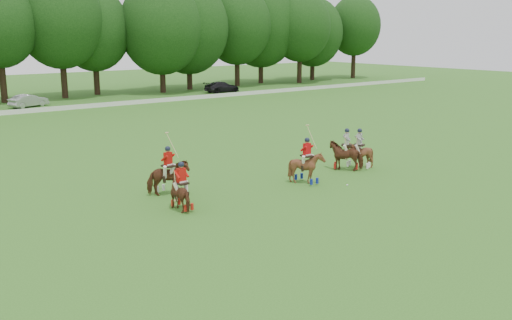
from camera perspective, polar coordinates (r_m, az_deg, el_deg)
ground at (r=24.57m, az=5.49°, el=-4.98°), size 180.00×180.00×0.00m
tree_line at (r=67.07m, az=-24.20°, el=12.29°), size 117.98×14.32×14.75m
boundary_rail at (r=57.75m, az=-21.31°, el=4.65°), size 120.00×0.10×0.44m
car_mid at (r=62.23m, az=-21.79°, el=5.53°), size 4.17×2.62×1.30m
car_right at (r=72.36m, az=-3.43°, el=7.30°), size 4.64×1.92×1.34m
polo_red_a at (r=24.48m, az=-7.42°, el=-3.28°), size 1.01×1.65×2.10m
polo_red_b at (r=26.73m, az=-8.73°, el=-1.76°), size 1.88×1.71×2.86m
polo_red_c at (r=28.61m, az=5.08°, el=-0.69°), size 1.35×1.51×2.86m
polo_stripe_a at (r=31.72m, az=9.01°, el=0.52°), size 1.89×1.99×2.30m
polo_stripe_b at (r=32.15m, az=10.24°, el=0.58°), size 1.71×1.78×2.24m
polo_ball at (r=28.54m, az=9.11°, el=-2.48°), size 0.09×0.09×0.09m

